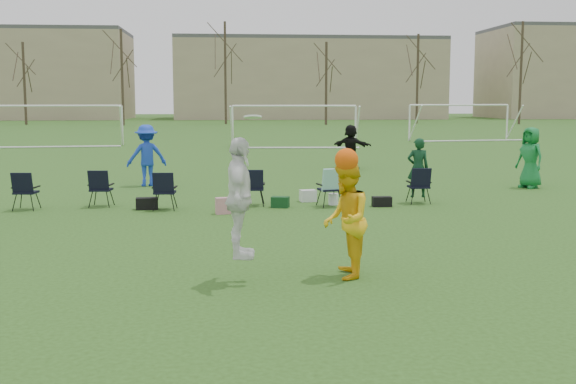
{
  "coord_description": "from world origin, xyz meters",
  "views": [
    {
      "loc": [
        -0.07,
        -10.67,
        2.78
      ],
      "look_at": [
        0.96,
        1.16,
        1.25
      ],
      "focal_mm": 45.0,
      "sensor_mm": 36.0,
      "label": 1
    }
  ],
  "objects": [
    {
      "name": "goal_left",
      "position": [
        -10.0,
        34.0,
        1.92
      ],
      "size": [
        7.39,
        0.76,
        2.46
      ],
      "rotation": [
        0.0,
        0.0,
        0.09
      ],
      "color": "white",
      "rests_on": "ground"
    },
    {
      "name": "sideline_setup",
      "position": [
        0.56,
        8.04,
        0.52
      ],
      "size": [
        10.84,
        2.28,
        1.75
      ],
      "color": "#0E361E",
      "rests_on": "ground"
    },
    {
      "name": "fielder_green_far",
      "position": [
        9.5,
        11.23,
        0.96
      ],
      "size": [
        0.97,
        1.11,
        1.92
      ],
      "primitive_type": "imported",
      "rotation": [
        0.0,
        0.0,
        -1.09
      ],
      "color": "#147433",
      "rests_on": "ground"
    },
    {
      "name": "building_row",
      "position": [
        6.73,
        96.0,
        5.99
      ],
      "size": [
        126.0,
        16.0,
        13.0
      ],
      "color": "tan",
      "rests_on": "ground"
    },
    {
      "name": "center_contest",
      "position": [
        1.08,
        0.18,
        1.11
      ],
      "size": [
        2.31,
        1.25,
        2.56
      ],
      "color": "white",
      "rests_on": "ground"
    },
    {
      "name": "goal_mid",
      "position": [
        4.0,
        32.0,
        1.92
      ],
      "size": [
        7.4,
        0.63,
        2.46
      ],
      "rotation": [
        0.0,
        0.0,
        -0.07
      ],
      "color": "white",
      "rests_on": "ground"
    },
    {
      "name": "tree_line",
      "position": [
        0.24,
        69.85,
        5.09
      ],
      "size": [
        110.28,
        3.28,
        11.4
      ],
      "color": "#382B21",
      "rests_on": "ground"
    },
    {
      "name": "fielder_blue",
      "position": [
        -2.6,
        12.78,
        0.99
      ],
      "size": [
        1.43,
        1.06,
        1.97
      ],
      "primitive_type": "imported",
      "rotation": [
        0.0,
        0.0,
        3.43
      ],
      "color": "blue",
      "rests_on": "ground"
    },
    {
      "name": "ground",
      "position": [
        0.0,
        0.0,
        0.0
      ],
      "size": [
        260.0,
        260.0,
        0.0
      ],
      "primitive_type": "plane",
      "color": "#294916",
      "rests_on": "ground"
    },
    {
      "name": "fielder_black",
      "position": [
        4.97,
        18.03,
        0.89
      ],
      "size": [
        1.65,
        1.4,
        1.78
      ],
      "primitive_type": "imported",
      "rotation": [
        0.0,
        0.0,
        2.52
      ],
      "color": "black",
      "rests_on": "ground"
    },
    {
      "name": "goal_right",
      "position": [
        16.0,
        38.0,
        1.92
      ],
      "size": [
        7.35,
        1.14,
        2.46
      ],
      "rotation": [
        0.0,
        0.0,
        0.14
      ],
      "color": "white",
      "rests_on": "ground"
    }
  ]
}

